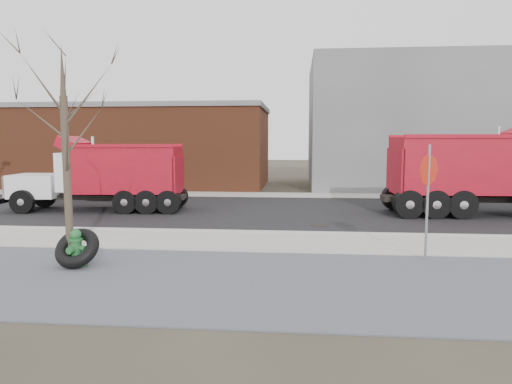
# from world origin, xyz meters

# --- Properties ---
(ground) EXTENTS (120.00, 120.00, 0.00)m
(ground) POSITION_xyz_m (0.00, 0.00, 0.00)
(ground) COLOR #383328
(ground) RESTS_ON ground
(gravel_verge) EXTENTS (60.00, 5.00, 0.03)m
(gravel_verge) POSITION_xyz_m (0.00, -3.50, 0.01)
(gravel_verge) COLOR slate
(gravel_verge) RESTS_ON ground
(sidewalk) EXTENTS (60.00, 2.50, 0.06)m
(sidewalk) POSITION_xyz_m (0.00, 0.25, 0.03)
(sidewalk) COLOR #9E9B93
(sidewalk) RESTS_ON ground
(curb) EXTENTS (60.00, 0.15, 0.11)m
(curb) POSITION_xyz_m (0.00, 1.55, 0.06)
(curb) COLOR #9E9B93
(curb) RESTS_ON ground
(road) EXTENTS (60.00, 9.40, 0.02)m
(road) POSITION_xyz_m (0.00, 6.30, 0.01)
(road) COLOR black
(road) RESTS_ON ground
(far_sidewalk) EXTENTS (60.00, 2.00, 0.06)m
(far_sidewalk) POSITION_xyz_m (0.00, 12.00, 0.03)
(far_sidewalk) COLOR #9E9B93
(far_sidewalk) RESTS_ON ground
(building_grey) EXTENTS (12.00, 10.00, 8.00)m
(building_grey) POSITION_xyz_m (9.00, 18.00, 4.00)
(building_grey) COLOR gray
(building_grey) RESTS_ON ground
(building_brick) EXTENTS (20.20, 8.20, 5.30)m
(building_brick) POSITION_xyz_m (-10.00, 17.00, 2.65)
(building_brick) COLOR brown
(building_brick) RESTS_ON ground
(bare_tree) EXTENTS (3.20, 3.20, 5.20)m
(bare_tree) POSITION_xyz_m (-3.20, -2.60, 3.30)
(bare_tree) COLOR #382D23
(bare_tree) RESTS_ON ground
(fire_hydrant) EXTENTS (0.52, 0.51, 0.92)m
(fire_hydrant) POSITION_xyz_m (-3.00, -2.71, 0.42)
(fire_hydrant) COLOR #2C7436
(fire_hydrant) RESTS_ON ground
(truck_tire) EXTENTS (1.14, 1.03, 0.97)m
(truck_tire) POSITION_xyz_m (-2.97, -2.72, 0.46)
(truck_tire) COLOR black
(truck_tire) RESTS_ON ground
(stop_sign) EXTENTS (0.59, 0.56, 2.89)m
(stop_sign) POSITION_xyz_m (5.37, -1.38, 1.96)
(stop_sign) COLOR gray
(stop_sign) RESTS_ON ground
(dump_truck_red_a) EXTENTS (8.83, 2.76, 3.55)m
(dump_truck_red_a) POSITION_xyz_m (9.72, 6.10, 1.81)
(dump_truck_red_a) COLOR black
(dump_truck_red_a) RESTS_ON ground
(dump_truck_red_b) EXTENTS (7.46, 2.63, 3.13)m
(dump_truck_red_b) POSITION_xyz_m (-5.91, 5.84, 1.60)
(dump_truck_red_b) COLOR black
(dump_truck_red_b) RESTS_ON ground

